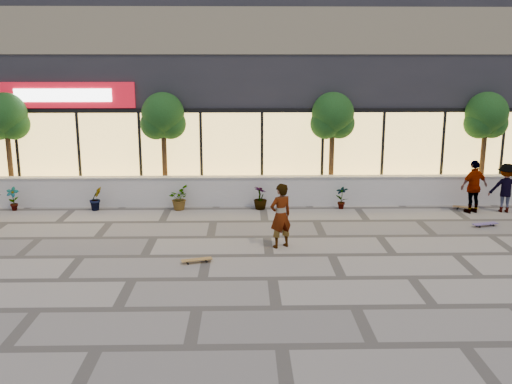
{
  "coord_description": "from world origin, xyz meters",
  "views": [
    {
      "loc": [
        -0.65,
        -12.51,
        4.93
      ],
      "look_at": [
        -0.31,
        3.4,
        1.3
      ],
      "focal_mm": 40.0,
      "sensor_mm": 36.0,
      "label": 1
    }
  ],
  "objects_px": {
    "tree_east": "(486,118)",
    "skateboard_right_far": "(485,224)",
    "tree_west": "(6,119)",
    "skateboard_right_near": "(466,207)",
    "tree_mideast": "(333,118)",
    "skater_center": "(281,216)",
    "skater_right_near": "(474,187)",
    "tree_midwest": "(163,119)",
    "skateboard_center": "(197,260)",
    "skater_right_far": "(506,188)"
  },
  "relations": [
    {
      "from": "skater_center",
      "to": "tree_east",
      "type": "bearing_deg",
      "value": -173.46
    },
    {
      "from": "tree_mideast",
      "to": "tree_east",
      "type": "height_order",
      "value": "same"
    },
    {
      "from": "skater_center",
      "to": "skateboard_center",
      "type": "relative_size",
      "value": 2.21
    },
    {
      "from": "skater_right_near",
      "to": "tree_east",
      "type": "bearing_deg",
      "value": -138.25
    },
    {
      "from": "tree_midwest",
      "to": "skater_right_near",
      "type": "distance_m",
      "value": 10.87
    },
    {
      "from": "tree_east",
      "to": "skateboard_right_far",
      "type": "height_order",
      "value": "tree_east"
    },
    {
      "from": "skater_right_near",
      "to": "skateboard_right_far",
      "type": "height_order",
      "value": "skater_right_near"
    },
    {
      "from": "tree_east",
      "to": "skateboard_right_far",
      "type": "distance_m",
      "value": 4.73
    },
    {
      "from": "skater_right_near",
      "to": "skateboard_center",
      "type": "bearing_deg",
      "value": 8.16
    },
    {
      "from": "tree_midwest",
      "to": "skater_right_near",
      "type": "height_order",
      "value": "tree_midwest"
    },
    {
      "from": "skater_right_far",
      "to": "skateboard_center",
      "type": "distance_m",
      "value": 11.09
    },
    {
      "from": "skateboard_center",
      "to": "skateboard_right_near",
      "type": "xyz_separation_m",
      "value": [
        8.78,
        5.08,
        0.01
      ]
    },
    {
      "from": "tree_west",
      "to": "tree_east",
      "type": "distance_m",
      "value": 17.0
    },
    {
      "from": "tree_mideast",
      "to": "skater_right_near",
      "type": "xyz_separation_m",
      "value": [
        4.5,
        -1.86,
        -2.09
      ]
    },
    {
      "from": "tree_west",
      "to": "skateboard_right_far",
      "type": "distance_m",
      "value": 16.4
    },
    {
      "from": "skateboard_center",
      "to": "skateboard_right_far",
      "type": "xyz_separation_m",
      "value": [
        8.61,
        3.07,
        0.0
      ]
    },
    {
      "from": "tree_west",
      "to": "skater_right_near",
      "type": "distance_m",
      "value": 16.24
    },
    {
      "from": "tree_mideast",
      "to": "skateboard_right_near",
      "type": "relative_size",
      "value": 4.67
    },
    {
      "from": "tree_west",
      "to": "tree_east",
      "type": "relative_size",
      "value": 1.0
    },
    {
      "from": "skater_right_far",
      "to": "skateboard_center",
      "type": "relative_size",
      "value": 2.04
    },
    {
      "from": "skater_right_near",
      "to": "skateboard_right_near",
      "type": "bearing_deg",
      "value": -98.08
    },
    {
      "from": "tree_west",
      "to": "skateboard_right_near",
      "type": "bearing_deg",
      "value": -5.38
    },
    {
      "from": "skater_center",
      "to": "skateboard_center",
      "type": "distance_m",
      "value": 2.62
    },
    {
      "from": "tree_west",
      "to": "tree_mideast",
      "type": "bearing_deg",
      "value": 0.0
    },
    {
      "from": "skater_center",
      "to": "skateboard_right_far",
      "type": "height_order",
      "value": "skater_center"
    },
    {
      "from": "tree_west",
      "to": "skater_right_far",
      "type": "bearing_deg",
      "value": -5.92
    },
    {
      "from": "tree_midwest",
      "to": "skateboard_center",
      "type": "xyz_separation_m",
      "value": [
        1.64,
        -6.58,
        -2.91
      ]
    },
    {
      "from": "skater_center",
      "to": "skater_right_near",
      "type": "relative_size",
      "value": 1.0
    },
    {
      "from": "tree_east",
      "to": "tree_west",
      "type": "bearing_deg",
      "value": 180.0
    },
    {
      "from": "skateboard_right_near",
      "to": "tree_west",
      "type": "bearing_deg",
      "value": -156.61
    },
    {
      "from": "tree_mideast",
      "to": "skateboard_right_near",
      "type": "height_order",
      "value": "tree_mideast"
    },
    {
      "from": "tree_midwest",
      "to": "skater_center",
      "type": "distance_m",
      "value": 6.93
    },
    {
      "from": "tree_midwest",
      "to": "skater_center",
      "type": "xyz_separation_m",
      "value": [
        3.83,
        -5.38,
        -2.1
      ]
    },
    {
      "from": "tree_mideast",
      "to": "skateboard_right_far",
      "type": "distance_m",
      "value": 6.24
    },
    {
      "from": "tree_east",
      "to": "skateboard_right_far",
      "type": "bearing_deg",
      "value": -109.5
    },
    {
      "from": "tree_east",
      "to": "skater_right_far",
      "type": "bearing_deg",
      "value": -86.42
    },
    {
      "from": "tree_midwest",
      "to": "skateboard_center",
      "type": "height_order",
      "value": "tree_midwest"
    },
    {
      "from": "tree_east",
      "to": "skater_right_far",
      "type": "xyz_separation_m",
      "value": [
        0.11,
        -1.77,
        -2.16
      ]
    },
    {
      "from": "skateboard_center",
      "to": "skateboard_right_far",
      "type": "distance_m",
      "value": 9.14
    },
    {
      "from": "tree_mideast",
      "to": "skater_right_near",
      "type": "height_order",
      "value": "tree_mideast"
    },
    {
      "from": "skater_right_near",
      "to": "skater_right_far",
      "type": "bearing_deg",
      "value": 164.34
    },
    {
      "from": "tree_midwest",
      "to": "tree_west",
      "type": "bearing_deg",
      "value": 180.0
    },
    {
      "from": "skater_center",
      "to": "skater_right_far",
      "type": "height_order",
      "value": "skater_center"
    },
    {
      "from": "tree_west",
      "to": "skateboard_right_near",
      "type": "height_order",
      "value": "tree_west"
    },
    {
      "from": "tree_mideast",
      "to": "tree_east",
      "type": "relative_size",
      "value": 1.0
    },
    {
      "from": "skateboard_center",
      "to": "skater_center",
      "type": "bearing_deg",
      "value": 12.35
    },
    {
      "from": "tree_mideast",
      "to": "skateboard_right_far",
      "type": "relative_size",
      "value": 4.6
    },
    {
      "from": "skater_right_near",
      "to": "skateboard_center",
      "type": "distance_m",
      "value": 10.07
    },
    {
      "from": "skater_right_far",
      "to": "skater_right_near",
      "type": "bearing_deg",
      "value": 18.8
    },
    {
      "from": "tree_west",
      "to": "skater_right_near",
      "type": "relative_size",
      "value": 2.2
    }
  ]
}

